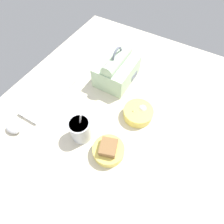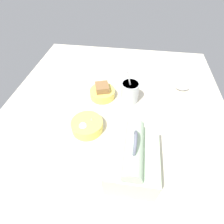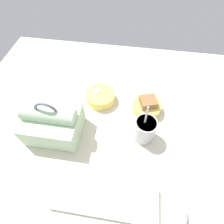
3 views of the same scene
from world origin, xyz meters
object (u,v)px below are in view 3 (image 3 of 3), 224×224
Objects in this scene: lunch_bag at (53,123)px; bento_bowl_sandwich at (147,106)px; bento_bowl_snacks at (101,97)px; computer_mouse at (180,216)px; keyboard at (105,199)px; soup_cup at (145,129)px.

lunch_bag is 41.66cm from bento_bowl_sandwich.
bento_bowl_snacks is 1.83× the size of computer_mouse.
keyboard is 42.53cm from bento_bowl_sandwich.
bento_bowl_sandwich is at bearing -74.02° from computer_mouse.
bento_bowl_sandwich reaches higher than bento_bowl_snacks.
bento_bowl_sandwich is at bearing 173.34° from bento_bowl_snacks.
bento_bowl_sandwich reaches higher than keyboard.
bento_bowl_sandwich reaches higher than computer_mouse.
soup_cup is (-36.61, -3.41, -1.26)cm from lunch_bag.
keyboard is 2.66× the size of bento_bowl_snacks.
bento_bowl_snacks is (9.66, -43.19, 1.49)cm from keyboard.
bento_bowl_sandwich is at bearing -94.23° from soup_cup.
soup_cup is 27.04cm from bento_bowl_snacks.
soup_cup reaches higher than computer_mouse.
computer_mouse is at bearing 115.05° from soup_cup.
keyboard is 29.36cm from soup_cup.
computer_mouse is at bearing 127.56° from bento_bowl_snacks.
bento_bowl_sandwich is (-1.03, -13.98, -2.77)cm from soup_cup.
bento_bowl_snacks reaches higher than keyboard.
soup_cup is 1.32× the size of bento_bowl_snacks.
lunch_bag is at bearing 24.80° from bento_bowl_sandwich.
lunch_bag reaches higher than keyboard.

